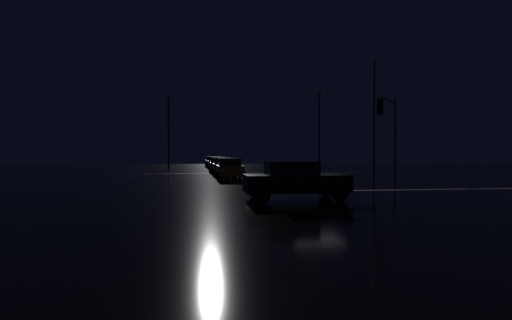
{
  "coord_description": "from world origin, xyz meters",
  "views": [
    {
      "loc": [
        -5.89,
        -19.52,
        1.84
      ],
      "look_at": [
        -1.34,
        11.94,
        1.41
      ],
      "focal_mm": 28.14,
      "sensor_mm": 36.0,
      "label": 1
    }
  ],
  "objects_px": {
    "sedan_red": "(218,163)",
    "sedan_silver": "(212,162)",
    "sedan_blue": "(219,165)",
    "sedan_orange": "(230,168)",
    "sedan_gray": "(215,162)",
    "traffic_signal_ne": "(389,123)",
    "sedan_black_crossing": "(295,180)",
    "streetlamp_left_far": "(168,127)",
    "streetlamp_right_far": "(319,124)",
    "sedan_green": "(223,166)",
    "streetlamp_right_near": "(374,110)"
  },
  "relations": [
    {
      "from": "sedan_orange",
      "to": "sedan_gray",
      "type": "bearing_deg",
      "value": 90.37
    },
    {
      "from": "sedan_gray",
      "to": "sedan_black_crossing",
      "type": "height_order",
      "value": "same"
    },
    {
      "from": "sedan_gray",
      "to": "streetlamp_right_far",
      "type": "xyz_separation_m",
      "value": [
        13.17,
        -4.09,
        4.9
      ]
    },
    {
      "from": "sedan_orange",
      "to": "streetlamp_right_far",
      "type": "bearing_deg",
      "value": 56.45
    },
    {
      "from": "sedan_green",
      "to": "sedan_silver",
      "type": "height_order",
      "value": "same"
    },
    {
      "from": "sedan_black_crossing",
      "to": "streetlamp_right_far",
      "type": "distance_m",
      "value": 35.75
    },
    {
      "from": "sedan_red",
      "to": "traffic_signal_ne",
      "type": "xyz_separation_m",
      "value": [
        11.3,
        -19.91,
        3.31
      ]
    },
    {
      "from": "sedan_blue",
      "to": "sedan_silver",
      "type": "xyz_separation_m",
      "value": [
        -0.11,
        17.64,
        0.0
      ]
    },
    {
      "from": "sedan_green",
      "to": "streetlamp_right_far",
      "type": "distance_m",
      "value": 19.51
    },
    {
      "from": "sedan_gray",
      "to": "traffic_signal_ne",
      "type": "height_order",
      "value": "traffic_signal_ne"
    },
    {
      "from": "sedan_green",
      "to": "sedan_gray",
      "type": "relative_size",
      "value": 1.0
    },
    {
      "from": "sedan_blue",
      "to": "sedan_black_crossing",
      "type": "bearing_deg",
      "value": -86.04
    },
    {
      "from": "sedan_blue",
      "to": "streetlamp_right_far",
      "type": "xyz_separation_m",
      "value": [
        13.21,
        7.62,
        4.9
      ]
    },
    {
      "from": "sedan_orange",
      "to": "sedan_blue",
      "type": "distance_m",
      "value": 12.01
    },
    {
      "from": "sedan_silver",
      "to": "streetlamp_right_far",
      "type": "relative_size",
      "value": 0.43
    },
    {
      "from": "sedan_orange",
      "to": "streetlamp_left_far",
      "type": "height_order",
      "value": "streetlamp_left_far"
    },
    {
      "from": "sedan_red",
      "to": "sedan_silver",
      "type": "relative_size",
      "value": 1.0
    },
    {
      "from": "sedan_blue",
      "to": "sedan_silver",
      "type": "bearing_deg",
      "value": 90.37
    },
    {
      "from": "sedan_red",
      "to": "streetlamp_right_far",
      "type": "distance_m",
      "value": 14.08
    },
    {
      "from": "streetlamp_right_far",
      "to": "sedan_orange",
      "type": "bearing_deg",
      "value": -123.55
    },
    {
      "from": "sedan_orange",
      "to": "sedan_red",
      "type": "relative_size",
      "value": 1.0
    },
    {
      "from": "sedan_orange",
      "to": "sedan_green",
      "type": "bearing_deg",
      "value": 90.87
    },
    {
      "from": "sedan_red",
      "to": "sedan_gray",
      "type": "xyz_separation_m",
      "value": [
        -0.17,
        6.37,
        0.0
      ]
    },
    {
      "from": "sedan_red",
      "to": "streetlamp_left_far",
      "type": "xyz_separation_m",
      "value": [
        -5.89,
        2.29,
        4.41
      ]
    },
    {
      "from": "sedan_silver",
      "to": "traffic_signal_ne",
      "type": "distance_m",
      "value": 34.41
    },
    {
      "from": "sedan_green",
      "to": "sedan_black_crossing",
      "type": "bearing_deg",
      "value": -85.17
    },
    {
      "from": "sedan_red",
      "to": "sedan_gray",
      "type": "relative_size",
      "value": 1.0
    },
    {
      "from": "sedan_green",
      "to": "streetlamp_left_far",
      "type": "xyz_separation_m",
      "value": [
        -5.78,
        13.6,
        4.41
      ]
    },
    {
      "from": "sedan_black_crossing",
      "to": "traffic_signal_ne",
      "type": "height_order",
      "value": "traffic_signal_ne"
    },
    {
      "from": "sedan_silver",
      "to": "streetlamp_left_far",
      "type": "bearing_deg",
      "value": -119.03
    },
    {
      "from": "streetlamp_right_far",
      "to": "sedan_blue",
      "type": "bearing_deg",
      "value": -150.03
    },
    {
      "from": "sedan_silver",
      "to": "streetlamp_right_far",
      "type": "bearing_deg",
      "value": -36.94
    },
    {
      "from": "sedan_red",
      "to": "sedan_blue",
      "type": "bearing_deg",
      "value": -92.3
    },
    {
      "from": "sedan_red",
      "to": "streetlamp_right_near",
      "type": "bearing_deg",
      "value": -46.53
    },
    {
      "from": "sedan_blue",
      "to": "sedan_black_crossing",
      "type": "relative_size",
      "value": 1.0
    },
    {
      "from": "sedan_orange",
      "to": "streetlamp_right_near",
      "type": "height_order",
      "value": "streetlamp_right_near"
    },
    {
      "from": "sedan_black_crossing",
      "to": "traffic_signal_ne",
      "type": "bearing_deg",
      "value": 49.34
    },
    {
      "from": "sedan_green",
      "to": "sedan_red",
      "type": "bearing_deg",
      "value": 89.46
    },
    {
      "from": "sedan_silver",
      "to": "sedan_blue",
      "type": "bearing_deg",
      "value": -89.63
    },
    {
      "from": "sedan_red",
      "to": "streetlamp_right_near",
      "type": "height_order",
      "value": "streetlamp_right_near"
    },
    {
      "from": "sedan_gray",
      "to": "sedan_silver",
      "type": "height_order",
      "value": "same"
    },
    {
      "from": "sedan_silver",
      "to": "sedan_black_crossing",
      "type": "relative_size",
      "value": 1.0
    },
    {
      "from": "sedan_silver",
      "to": "sedan_gray",
      "type": "bearing_deg",
      "value": -88.47
    },
    {
      "from": "sedan_silver",
      "to": "sedan_orange",
      "type": "bearing_deg",
      "value": -89.4
    },
    {
      "from": "sedan_gray",
      "to": "streetlamp_right_far",
      "type": "distance_m",
      "value": 14.63
    },
    {
      "from": "streetlamp_right_far",
      "to": "sedan_silver",
      "type": "bearing_deg",
      "value": 143.06
    },
    {
      "from": "sedan_orange",
      "to": "streetlamp_right_near",
      "type": "xyz_separation_m",
      "value": [
        13.01,
        3.63,
        4.97
      ]
    },
    {
      "from": "sedan_red",
      "to": "streetlamp_right_far",
      "type": "relative_size",
      "value": 0.43
    },
    {
      "from": "sedan_green",
      "to": "streetlamp_right_near",
      "type": "height_order",
      "value": "streetlamp_right_near"
    },
    {
      "from": "sedan_red",
      "to": "sedan_gray",
      "type": "height_order",
      "value": "same"
    }
  ]
}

